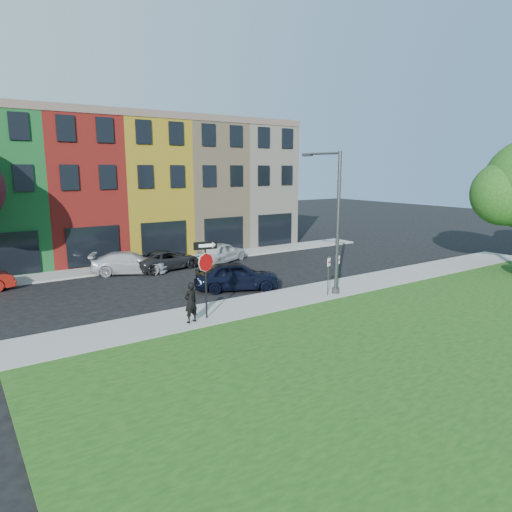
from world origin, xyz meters
TOP-DOWN VIEW (x-y plane):
  - ground at (0.00, 0.00)m, footprint 120.00×120.00m
  - sidewalk_near at (2.00, 3.00)m, footprint 40.00×3.00m
  - sidewalk_far at (-3.00, 15.00)m, footprint 40.00×2.40m
  - rowhouse_block at (-2.50, 21.18)m, footprint 30.00×10.12m
  - stop_sign at (-3.89, 2.46)m, footprint 1.04×0.21m
  - man at (-4.71, 2.32)m, footprint 0.81×0.67m
  - sedan_near at (-0.08, 6.11)m, footprint 5.39×6.04m
  - parked_car_silver at (-3.58, 13.30)m, footprint 5.44×6.17m
  - parked_car_dark at (-1.18, 13.13)m, footprint 3.71×5.36m
  - parked_car_white at (2.97, 13.04)m, footprint 4.96×5.56m
  - street_lamp at (3.58, 2.45)m, footprint 0.72×2.56m
  - parking_sign_a at (2.98, 2.14)m, footprint 0.31×0.15m
  - parking_sign_b at (3.78, 2.26)m, footprint 0.30×0.17m

SIDE VIEW (x-z plane):
  - ground at x=0.00m, z-range 0.00..0.00m
  - sidewalk_near at x=2.00m, z-range 0.00..0.12m
  - sidewalk_far at x=-3.00m, z-range 0.00..0.12m
  - parked_car_dark at x=-1.18m, z-range 0.00..1.29m
  - parked_car_silver at x=-3.58m, z-range 0.00..1.38m
  - parked_car_white at x=2.97m, z-range 0.00..1.45m
  - sedan_near at x=-0.08m, z-range 0.00..1.57m
  - man at x=-4.71m, z-range 0.12..1.87m
  - parking_sign_b at x=3.78m, z-range 0.38..2.42m
  - parking_sign_a at x=2.98m, z-range 0.39..2.43m
  - stop_sign at x=-3.89m, z-range 0.83..4.22m
  - street_lamp at x=3.58m, z-range 0.15..7.44m
  - rowhouse_block at x=-2.50m, z-range -0.01..9.99m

